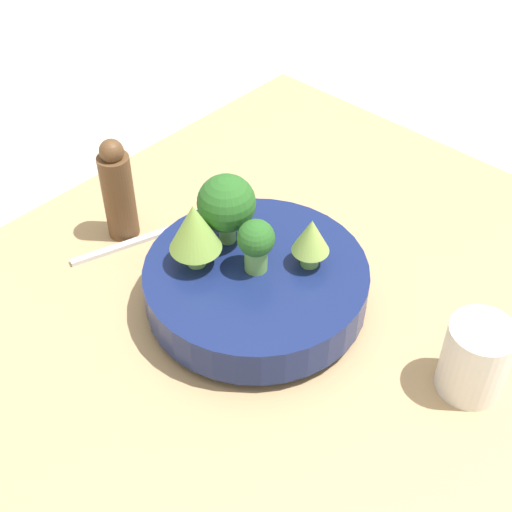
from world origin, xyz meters
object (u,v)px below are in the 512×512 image
at_px(bowl, 256,284).
at_px(pepper_mill, 118,191).
at_px(fork, 135,242).
at_px(cup, 475,359).

bearing_deg(bowl, pepper_mill, -84.55).
xyz_separation_m(bowl, fork, (0.03, -0.20, -0.03)).
xyz_separation_m(cup, fork, (0.10, -0.46, -0.04)).
bearing_deg(fork, bowl, 97.48).
height_order(bowl, pepper_mill, pepper_mill).
height_order(bowl, fork, bowl).
bearing_deg(pepper_mill, fork, 81.28).
xyz_separation_m(pepper_mill, fork, (0.00, 0.03, -0.07)).
bearing_deg(fork, cup, 101.88).
height_order(cup, fork, cup).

